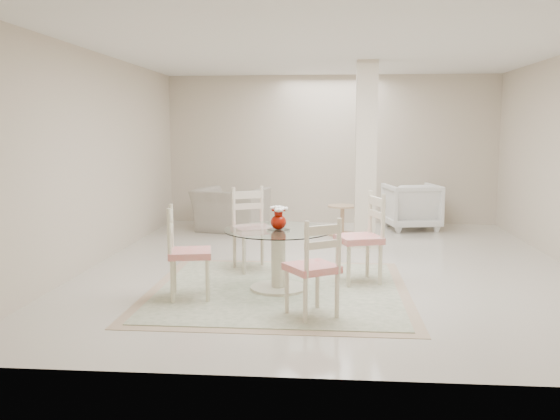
# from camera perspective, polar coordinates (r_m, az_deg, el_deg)

# --- Properties ---
(ground) EXTENTS (7.00, 7.00, 0.00)m
(ground) POSITION_cam_1_polar(r_m,az_deg,el_deg) (7.64, 4.87, -5.31)
(ground) COLOR beige
(ground) RESTS_ON ground
(room_shell) EXTENTS (6.02, 7.02, 2.71)m
(room_shell) POSITION_cam_1_polar(r_m,az_deg,el_deg) (7.44, 5.04, 8.75)
(room_shell) COLOR beige
(room_shell) RESTS_ON ground
(column) EXTENTS (0.30, 0.30, 2.70)m
(column) POSITION_cam_1_polar(r_m,az_deg,el_deg) (8.76, 8.26, 5.25)
(column) COLOR beige
(column) RESTS_ON ground
(area_rug) EXTENTS (2.78, 2.78, 0.02)m
(area_rug) POSITION_cam_1_polar(r_m,az_deg,el_deg) (6.44, -0.15, -7.69)
(area_rug) COLOR tan
(area_rug) RESTS_ON ground
(dining_table) EXTENTS (1.16, 1.16, 0.67)m
(dining_table) POSITION_cam_1_polar(r_m,az_deg,el_deg) (6.36, -0.15, -4.80)
(dining_table) COLOR beige
(dining_table) RESTS_ON ground
(red_vase) EXTENTS (0.19, 0.18, 0.25)m
(red_vase) POSITION_cam_1_polar(r_m,az_deg,el_deg) (6.28, -0.15, -0.75)
(red_vase) COLOR #9C1104
(red_vase) RESTS_ON dining_table
(dining_chair_east) EXTENTS (0.57, 0.57, 1.13)m
(dining_chair_east) POSITION_cam_1_polar(r_m,az_deg,el_deg) (6.70, 8.19, -2.01)
(dining_chair_east) COLOR #EDE4C3
(dining_chair_east) RESTS_ON ground
(dining_chair_north) EXTENTS (0.60, 0.60, 1.12)m
(dining_chair_north) POSITION_cam_1_polar(r_m,az_deg,el_deg) (7.27, -2.78, -1.20)
(dining_chair_north) COLOR beige
(dining_chair_north) RESTS_ON ground
(dining_chair_west) EXTENTS (0.50, 0.50, 1.06)m
(dining_chair_west) POSITION_cam_1_polar(r_m,az_deg,el_deg) (6.08, -9.32, -3.40)
(dining_chair_west) COLOR beige
(dining_chair_west) RESTS_ON ground
(dining_chair_south) EXTENTS (0.57, 0.57, 1.03)m
(dining_chair_south) POSITION_cam_1_polar(r_m,az_deg,el_deg) (5.39, 3.45, -4.90)
(dining_chair_south) COLOR beige
(dining_chair_south) RESTS_ON ground
(recliner_taupe) EXTENTS (1.33, 1.23, 0.73)m
(recliner_taupe) POSITION_cam_1_polar(r_m,az_deg,el_deg) (10.13, -4.75, 0.03)
(recliner_taupe) COLOR #9F9183
(recliner_taupe) RESTS_ON ground
(armchair_white) EXTENTS (1.00, 1.02, 0.80)m
(armchair_white) POSITION_cam_1_polar(r_m,az_deg,el_deg) (10.51, 12.52, 0.36)
(armchair_white) COLOR white
(armchair_white) RESTS_ON ground
(side_table) EXTENTS (0.48, 0.48, 0.50)m
(side_table) POSITION_cam_1_polar(r_m,az_deg,el_deg) (9.73, 6.01, -1.11)
(side_table) COLOR tan
(side_table) RESTS_ON ground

